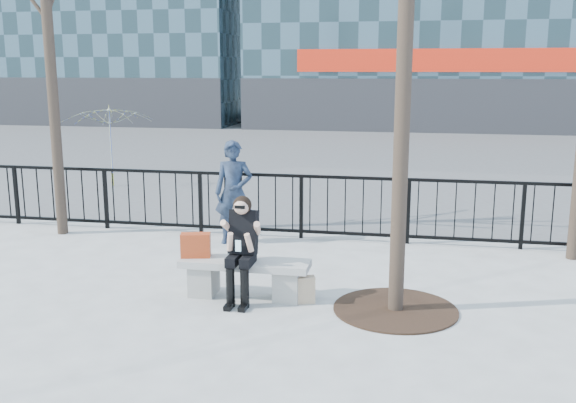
# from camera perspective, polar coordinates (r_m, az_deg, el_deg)

# --- Properties ---
(ground) EXTENTS (120.00, 120.00, 0.00)m
(ground) POSITION_cam_1_polar(r_m,az_deg,el_deg) (8.31, -3.81, -8.45)
(ground) COLOR gray
(ground) RESTS_ON ground
(street_surface) EXTENTS (60.00, 23.00, 0.01)m
(street_surface) POSITION_cam_1_polar(r_m,az_deg,el_deg) (22.80, 5.91, 4.50)
(street_surface) COLOR #474747
(street_surface) RESTS_ON ground
(railing) EXTENTS (14.00, 0.06, 1.10)m
(railing) POSITION_cam_1_polar(r_m,az_deg,el_deg) (10.97, 0.16, -0.41)
(railing) COLOR black
(railing) RESTS_ON ground
(tree_grate) EXTENTS (1.50, 1.50, 0.02)m
(tree_grate) POSITION_cam_1_polar(r_m,az_deg,el_deg) (7.96, 9.52, -9.43)
(tree_grate) COLOR black
(tree_grate) RESTS_ON ground
(bench_main) EXTENTS (1.65, 0.46, 0.49)m
(bench_main) POSITION_cam_1_polar(r_m,az_deg,el_deg) (8.21, -3.84, -6.48)
(bench_main) COLOR gray
(bench_main) RESTS_ON ground
(seated_woman) EXTENTS (0.50, 0.64, 1.34)m
(seated_woman) POSITION_cam_1_polar(r_m,az_deg,el_deg) (7.95, -4.17, -4.31)
(seated_woman) COLOR black
(seated_woman) RESTS_ON ground
(handbag) EXTENTS (0.41, 0.26, 0.31)m
(handbag) POSITION_cam_1_polar(r_m,az_deg,el_deg) (8.32, -8.21, -3.87)
(handbag) COLOR #B43A16
(handbag) RESTS_ON bench_main
(shopping_bag) EXTENTS (0.38, 0.23, 0.34)m
(shopping_bag) POSITION_cam_1_polar(r_m,az_deg,el_deg) (8.04, 1.10, -7.85)
(shopping_bag) COLOR beige
(shopping_bag) RESTS_ON ground
(standing_man) EXTENTS (0.68, 0.50, 1.72)m
(standing_man) POSITION_cam_1_polar(r_m,az_deg,el_deg) (10.61, -4.85, 0.81)
(standing_man) COLOR black
(standing_man) RESTS_ON ground
(vendor_umbrella) EXTENTS (2.54, 2.57, 2.00)m
(vendor_umbrella) POSITION_cam_1_polar(r_m,az_deg,el_deg) (16.27, -15.58, 4.76)
(vendor_umbrella) COLOR yellow
(vendor_umbrella) RESTS_ON ground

